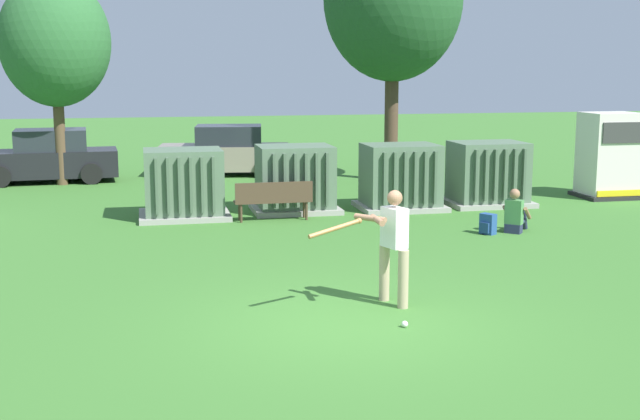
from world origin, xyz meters
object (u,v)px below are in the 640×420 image
object	(u,v)px
seated_spectator	(515,215)
park_bench	(273,198)
sports_ball	(405,324)
transformer_west	(184,185)
backpack	(488,224)
batter	(391,241)
parked_car_leftmost	(48,158)
transformer_mid_east	(400,178)
transformer_mid_west	(295,179)
generator_enclosure	(609,156)
transformer_east	(488,174)
parked_car_left_of_center	(226,152)

from	to	relation	value
seated_spectator	park_bench	bearing A→B (deg)	153.82
park_bench	sports_ball	world-z (taller)	park_bench
sports_ball	transformer_west	bearing A→B (deg)	105.59
backpack	batter	bearing A→B (deg)	-127.33
sports_ball	parked_car_leftmost	bearing A→B (deg)	111.36
park_bench	backpack	distance (m)	4.91
transformer_mid_east	batter	size ratio (longest dim) A/B	1.21
transformer_mid_west	transformer_mid_east	bearing A→B (deg)	-4.64
generator_enclosure	parked_car_leftmost	distance (m)	16.47
transformer_mid_west	sports_ball	size ratio (longest dim) A/B	23.33
park_bench	backpack	xyz separation A→B (m)	(4.23, -2.48, -0.32)
transformer_east	backpack	bearing A→B (deg)	-112.96
transformer_mid_west	transformer_mid_east	size ratio (longest dim) A/B	1.00
batter	parked_car_left_of_center	size ratio (longest dim) A/B	0.40
backpack	parked_car_left_of_center	distance (m)	11.83
batter	sports_ball	size ratio (longest dim) A/B	19.33
transformer_east	sports_ball	world-z (taller)	transformer_east
transformer_mid_west	transformer_mid_east	distance (m)	2.65
transformer_mid_east	park_bench	distance (m)	3.50
parked_car_leftmost	parked_car_left_of_center	size ratio (longest dim) A/B	0.98
transformer_east	sports_ball	bearing A→B (deg)	-119.07
park_bench	parked_car_leftmost	world-z (taller)	parked_car_leftmost
parked_car_leftmost	parked_car_left_of_center	xyz separation A→B (m)	(5.51, 0.59, 0.00)
seated_spectator	backpack	xyz separation A→B (m)	(-0.66, -0.08, -0.16)
transformer_mid_west	sports_ball	bearing A→B (deg)	-91.10
batter	seated_spectator	xyz separation A→B (m)	(4.23, 4.75, -0.60)
transformer_west	transformer_mid_east	world-z (taller)	same
generator_enclosure	parked_car_leftmost	world-z (taller)	generator_enclosure
transformer_west	backpack	xyz separation A→B (m)	(6.23, -3.31, -0.57)
transformer_mid_east	transformer_east	world-z (taller)	same
transformer_mid_east	seated_spectator	bearing A→B (deg)	-65.40
sports_ball	seated_spectator	world-z (taller)	seated_spectator
parked_car_left_of_center	transformer_west	bearing A→B (deg)	-102.90
transformer_mid_west	generator_enclosure	size ratio (longest dim) A/B	0.91
batter	transformer_east	bearing A→B (deg)	58.38
transformer_east	transformer_west	bearing A→B (deg)	-178.04
transformer_mid_east	generator_enclosure	xyz separation A→B (m)	(6.10, 0.62, 0.35)
transformer_west	backpack	bearing A→B (deg)	-27.99
transformer_east	batter	distance (m)	9.70
transformer_mid_west	batter	distance (m)	8.33
transformer_west	parked_car_left_of_center	xyz separation A→B (m)	(1.74, 7.62, -0.04)
generator_enclosure	transformer_east	bearing A→B (deg)	-172.72
transformer_east	backpack	size ratio (longest dim) A/B	4.77
transformer_mid_west	sports_ball	distance (m)	9.46
generator_enclosure	parked_car_leftmost	size ratio (longest dim) A/B	0.53
park_bench	batter	world-z (taller)	batter
seated_spectator	parked_car_left_of_center	world-z (taller)	parked_car_left_of_center
transformer_mid_east	generator_enclosure	distance (m)	6.14
transformer_east	seated_spectator	xyz separation A→B (m)	(-0.85, -3.50, -0.41)
parked_car_leftmost	park_bench	bearing A→B (deg)	-53.72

